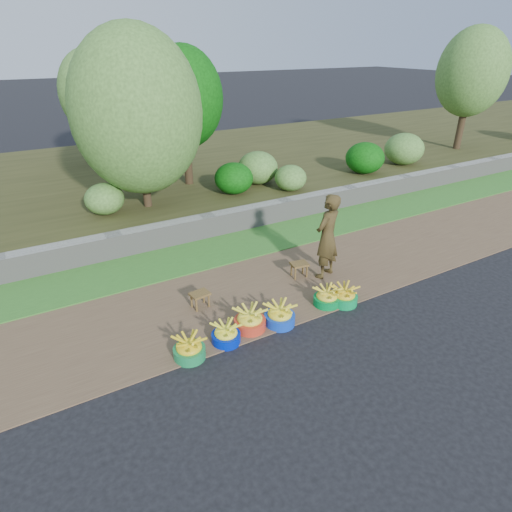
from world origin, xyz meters
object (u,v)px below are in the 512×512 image
basin_a (189,349)px  basin_c (250,320)px  basin_b (226,334)px  basin_f (344,296)px  stool_right (299,266)px  vendor_woman (327,237)px  basin_e (327,297)px  stool_left (200,296)px  basin_d (280,315)px

basin_a → basin_c: 1.15m
basin_b → basin_f: basin_f is taller
stool_right → vendor_woman: 0.81m
basin_a → stool_right: 3.09m
basin_a → basin_e: basin_a is taller
basin_c → stool_right: bearing=30.9°
stool_left → stool_right: 2.17m
stool_left → vendor_woman: size_ratio=0.21×
basin_f → basin_d: bearing=177.6°
basin_e → basin_c: bearing=177.8°
basin_b → basin_d: size_ratio=0.89×
basin_b → basin_d: bearing=-0.5°
basin_c → stool_right: basin_c is taller
basin_a → basin_c: basin_c is taller
basin_d → vendor_woman: 2.04m
basin_d → basin_e: bearing=3.4°
basin_f → vendor_woman: 1.26m
basin_e → stool_left: (-2.01, 1.05, 0.09)m
basin_a → basin_f: same height
basin_b → stool_right: size_ratio=1.23×
basin_a → basin_f: (2.99, -0.01, 0.00)m
basin_b → basin_c: 0.51m
basin_e → basin_d: bearing=-176.6°
basin_d → basin_f: 1.35m
basin_e → vendor_woman: (0.63, 0.87, 0.72)m
basin_d → stool_right: bearing=43.6°
stool_left → stool_right: bearing=0.9°
basin_e → basin_f: bearing=-21.4°
basin_a → stool_left: (0.68, 1.16, 0.09)m
basin_c → basin_e: basin_c is taller
basin_c → basin_d: (0.51, -0.12, -0.00)m
basin_e → stool_right: 1.10m
basin_e → basin_a: bearing=-177.7°
basin_b → stool_left: basin_b is taller
basin_d → basin_e: 1.05m
basin_a → basin_e: bearing=2.3°
basin_d → stool_left: bearing=130.8°
basin_c → basin_d: basin_c is taller
basin_e → stool_right: (0.16, 1.09, 0.10)m
basin_b → stool_right: bearing=27.3°
basin_e → vendor_woman: vendor_woman is taller
basin_c → stool_right: size_ratio=1.41×
basin_f → vendor_woman: size_ratio=0.28×
basin_c → basin_d: bearing=-13.7°
basin_a → basin_d: basin_d is taller
basin_c → vendor_woman: 2.43m
stool_left → basin_a: bearing=-120.3°
basin_e → stool_right: basin_e is taller
basin_f → vendor_woman: vendor_woman is taller
basin_b → basin_f: bearing=-1.6°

